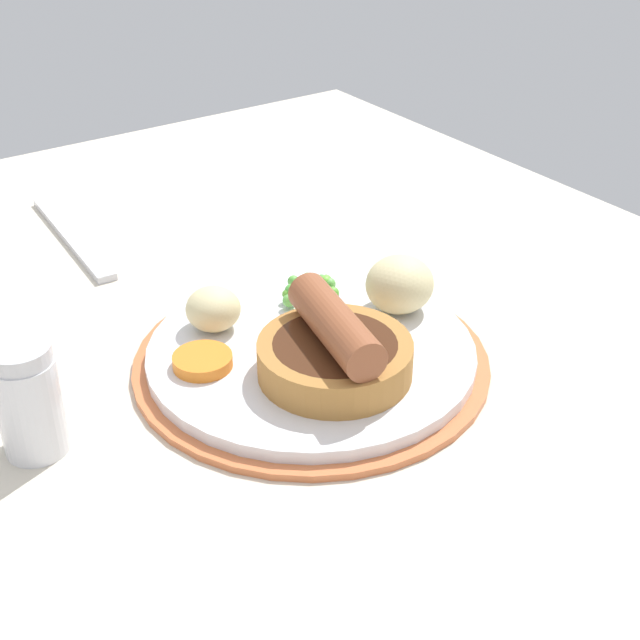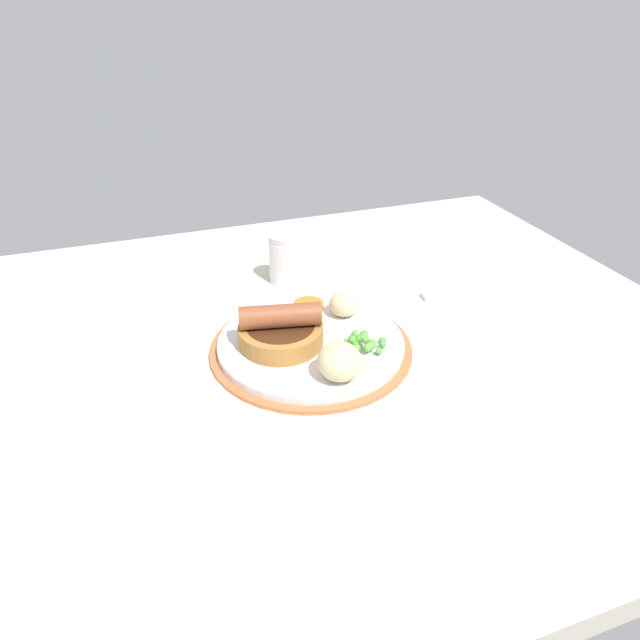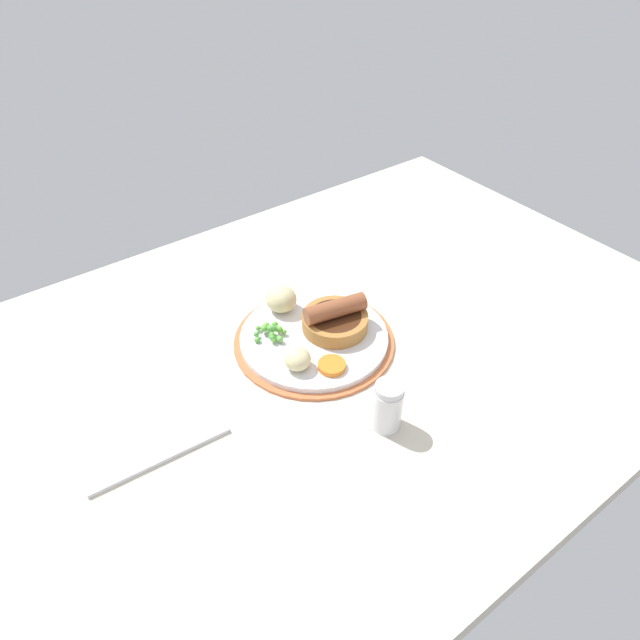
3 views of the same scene
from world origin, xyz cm
name	(u,v)px [view 3 (image 3 of 3)]	position (x,y,z in cm)	size (l,w,h in cm)	color
dining_table	(345,343)	(0.00, 0.00, 1.50)	(110.00, 80.00, 3.00)	beige
dinner_plate	(314,339)	(4.65, -1.81, 3.57)	(24.14, 24.14, 1.40)	#CC6B3D
sausage_pudding	(335,319)	(1.14, -1.25, 6.18)	(9.96, 9.96, 5.06)	#AD7538
pea_pile	(270,331)	(9.98, -5.44, 5.37)	(4.89, 5.01, 1.91)	#64B34C
potato_chunk_0	(297,359)	(10.50, 2.37, 5.93)	(3.78, 3.82, 3.06)	beige
potato_chunk_2	(281,299)	(5.19, -9.79, 6.45)	(4.76, 5.00, 4.11)	beige
carrot_slice_0	(332,366)	(6.74, 5.32, 4.82)	(3.92, 3.92, 0.83)	orange
fork	(160,458)	(32.32, 4.41, 3.30)	(18.00, 1.60, 0.60)	silver
salt_shaker	(388,406)	(6.53, 16.60, 6.57)	(3.83, 3.83, 7.22)	silver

